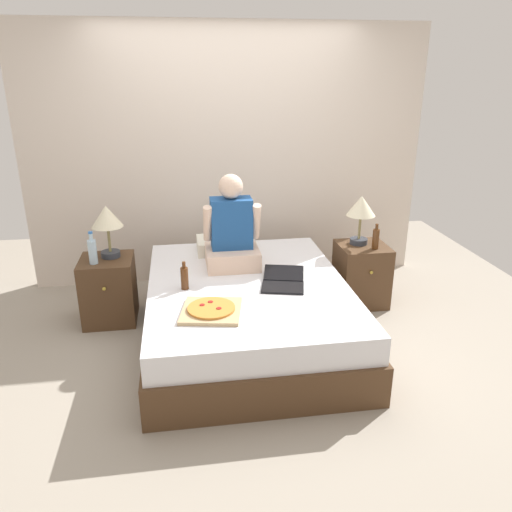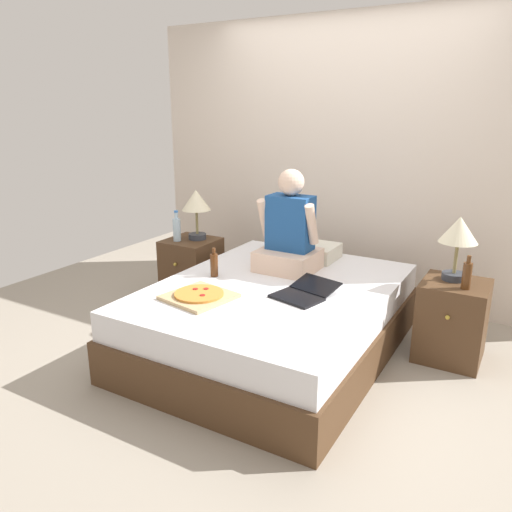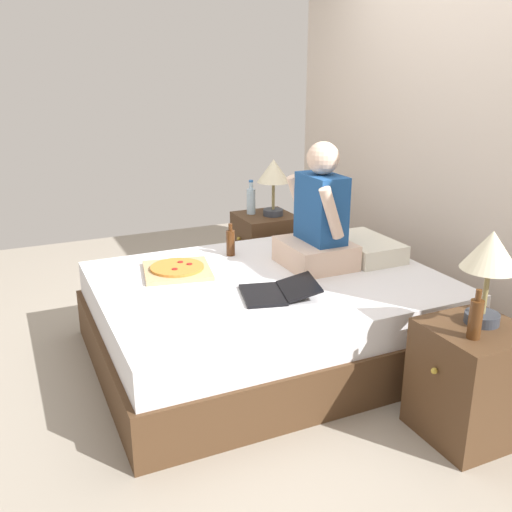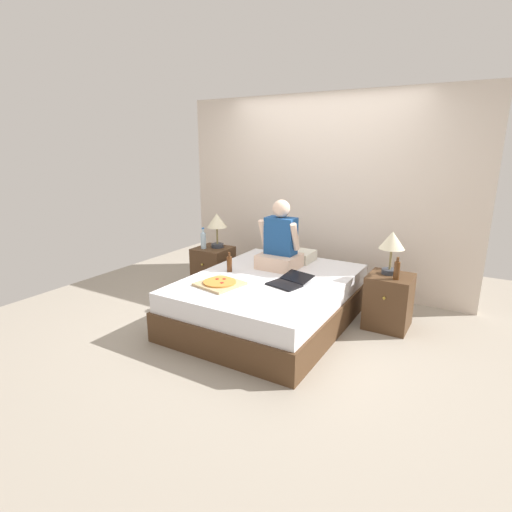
{
  "view_description": "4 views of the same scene",
  "coord_description": "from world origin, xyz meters",
  "px_view_note": "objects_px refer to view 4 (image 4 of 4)",
  "views": [
    {
      "loc": [
        -0.48,
        -3.56,
        2.08
      ],
      "look_at": [
        0.04,
        -0.16,
        0.78
      ],
      "focal_mm": 35.0,
      "sensor_mm": 36.0,
      "label": 1
    },
    {
      "loc": [
        1.56,
        -2.96,
        1.73
      ],
      "look_at": [
        -0.15,
        -0.01,
        0.7
      ],
      "focal_mm": 35.0,
      "sensor_mm": 36.0,
      "label": 2
    },
    {
      "loc": [
        2.88,
        -1.4,
        1.72
      ],
      "look_at": [
        0.01,
        -0.09,
        0.66
      ],
      "focal_mm": 40.0,
      "sensor_mm": 36.0,
      "label": 3
    },
    {
      "loc": [
        1.94,
        -3.55,
        1.85
      ],
      "look_at": [
        -0.11,
        -0.11,
        0.75
      ],
      "focal_mm": 28.0,
      "sensor_mm": 36.0,
      "label": 4
    }
  ],
  "objects_px": {
    "person_seated": "(280,243)",
    "pizza_box": "(220,283)",
    "nightstand_right": "(389,301)",
    "beer_bottle": "(397,270)",
    "laptop": "(288,282)",
    "bed": "(270,300)",
    "beer_bottle_on_bed": "(229,264)",
    "lamp_on_left_nightstand": "(217,223)",
    "water_bottle": "(203,240)",
    "nightstand_left": "(213,268)",
    "lamp_on_right_nightstand": "(392,243)"
  },
  "relations": [
    {
      "from": "lamp_on_right_nightstand",
      "to": "person_seated",
      "type": "xyz_separation_m",
      "value": [
        -1.19,
        -0.19,
        -0.1
      ]
    },
    {
      "from": "pizza_box",
      "to": "person_seated",
      "type": "bearing_deg",
      "value": 74.4
    },
    {
      "from": "lamp_on_left_nightstand",
      "to": "pizza_box",
      "type": "bearing_deg",
      "value": -53.09
    },
    {
      "from": "bed",
      "to": "lamp_on_right_nightstand",
      "type": "relative_size",
      "value": 4.58
    },
    {
      "from": "lamp_on_right_nightstand",
      "to": "person_seated",
      "type": "bearing_deg",
      "value": -170.95
    },
    {
      "from": "laptop",
      "to": "bed",
      "type": "bearing_deg",
      "value": 160.95
    },
    {
      "from": "lamp_on_right_nightstand",
      "to": "pizza_box",
      "type": "distance_m",
      "value": 1.81
    },
    {
      "from": "water_bottle",
      "to": "beer_bottle_on_bed",
      "type": "relative_size",
      "value": 1.25
    },
    {
      "from": "bed",
      "to": "nightstand_right",
      "type": "distance_m",
      "value": 1.25
    },
    {
      "from": "lamp_on_right_nightstand",
      "to": "pizza_box",
      "type": "height_order",
      "value": "lamp_on_right_nightstand"
    },
    {
      "from": "person_seated",
      "to": "laptop",
      "type": "height_order",
      "value": "person_seated"
    },
    {
      "from": "lamp_on_left_nightstand",
      "to": "laptop",
      "type": "relative_size",
      "value": 0.94
    },
    {
      "from": "lamp_on_right_nightstand",
      "to": "beer_bottle_on_bed",
      "type": "bearing_deg",
      "value": -158.84
    },
    {
      "from": "beer_bottle",
      "to": "nightstand_left",
      "type": "bearing_deg",
      "value": 177.56
    },
    {
      "from": "beer_bottle_on_bed",
      "to": "nightstand_right",
      "type": "bearing_deg",
      "value": 19.25
    },
    {
      "from": "laptop",
      "to": "beer_bottle_on_bed",
      "type": "distance_m",
      "value": 0.76
    },
    {
      "from": "water_bottle",
      "to": "pizza_box",
      "type": "distance_m",
      "value": 1.29
    },
    {
      "from": "nightstand_right",
      "to": "beer_bottle_on_bed",
      "type": "height_order",
      "value": "beer_bottle_on_bed"
    },
    {
      "from": "water_bottle",
      "to": "beer_bottle",
      "type": "height_order",
      "value": "water_bottle"
    },
    {
      "from": "person_seated",
      "to": "pizza_box",
      "type": "xyz_separation_m",
      "value": [
        -0.24,
        -0.85,
        -0.27
      ]
    },
    {
      "from": "lamp_on_left_nightstand",
      "to": "pizza_box",
      "type": "distance_m",
      "value": 1.36
    },
    {
      "from": "water_bottle",
      "to": "nightstand_right",
      "type": "xyz_separation_m",
      "value": [
        2.36,
        0.09,
        -0.4
      ]
    },
    {
      "from": "beer_bottle",
      "to": "laptop",
      "type": "relative_size",
      "value": 0.48
    },
    {
      "from": "beer_bottle",
      "to": "pizza_box",
      "type": "relative_size",
      "value": 0.49
    },
    {
      "from": "bed",
      "to": "nightstand_right",
      "type": "height_order",
      "value": "nightstand_right"
    },
    {
      "from": "laptop",
      "to": "nightstand_right",
      "type": "bearing_deg",
      "value": 35.02
    },
    {
      "from": "person_seated",
      "to": "laptop",
      "type": "relative_size",
      "value": 1.63
    },
    {
      "from": "lamp_on_left_nightstand",
      "to": "laptop",
      "type": "bearing_deg",
      "value": -25.87
    },
    {
      "from": "nightstand_left",
      "to": "beer_bottle_on_bed",
      "type": "height_order",
      "value": "beer_bottle_on_bed"
    },
    {
      "from": "bed",
      "to": "pizza_box",
      "type": "xyz_separation_m",
      "value": [
        -0.32,
        -0.47,
        0.27
      ]
    },
    {
      "from": "bed",
      "to": "pizza_box",
      "type": "relative_size",
      "value": 4.41
    },
    {
      "from": "laptop",
      "to": "beer_bottle_on_bed",
      "type": "relative_size",
      "value": 2.18
    },
    {
      "from": "nightstand_left",
      "to": "pizza_box",
      "type": "distance_m",
      "value": 1.31
    },
    {
      "from": "lamp_on_left_nightstand",
      "to": "beer_bottle",
      "type": "relative_size",
      "value": 1.96
    },
    {
      "from": "nightstand_right",
      "to": "beer_bottle",
      "type": "distance_m",
      "value": 0.4
    },
    {
      "from": "lamp_on_right_nightstand",
      "to": "pizza_box",
      "type": "xyz_separation_m",
      "value": [
        -1.43,
        -1.04,
        -0.37
      ]
    },
    {
      "from": "nightstand_right",
      "to": "laptop",
      "type": "distance_m",
      "value": 1.09
    },
    {
      "from": "nightstand_right",
      "to": "beer_bottle",
      "type": "xyz_separation_m",
      "value": [
        0.07,
        -0.1,
        0.38
      ]
    },
    {
      "from": "nightstand_left",
      "to": "lamp_on_right_nightstand",
      "type": "height_order",
      "value": "lamp_on_right_nightstand"
    },
    {
      "from": "nightstand_left",
      "to": "lamp_on_left_nightstand",
      "type": "relative_size",
      "value": 1.26
    },
    {
      "from": "nightstand_left",
      "to": "lamp_on_left_nightstand",
      "type": "distance_m",
      "value": 0.61
    },
    {
      "from": "nightstand_right",
      "to": "person_seated",
      "type": "bearing_deg",
      "value": -173.49
    },
    {
      "from": "bed",
      "to": "nightstand_right",
      "type": "xyz_separation_m",
      "value": [
        1.14,
        0.52,
        0.04
      ]
    },
    {
      "from": "person_seated",
      "to": "beer_bottle_on_bed",
      "type": "bearing_deg",
      "value": -133.65
    },
    {
      "from": "water_bottle",
      "to": "laptop",
      "type": "height_order",
      "value": "water_bottle"
    },
    {
      "from": "water_bottle",
      "to": "nightstand_left",
      "type": "bearing_deg",
      "value": 48.35
    },
    {
      "from": "nightstand_left",
      "to": "lamp_on_right_nightstand",
      "type": "bearing_deg",
      "value": 1.27
    },
    {
      "from": "nightstand_right",
      "to": "beer_bottle",
      "type": "relative_size",
      "value": 2.47
    },
    {
      "from": "beer_bottle",
      "to": "person_seated",
      "type": "height_order",
      "value": "person_seated"
    },
    {
      "from": "bed",
      "to": "pizza_box",
      "type": "height_order",
      "value": "pizza_box"
    }
  ]
}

